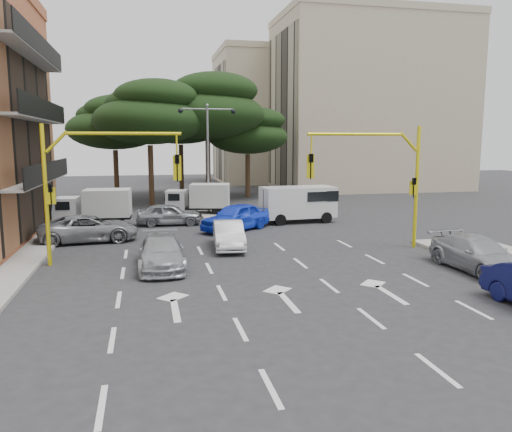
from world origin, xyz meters
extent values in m
plane|color=#28282B|center=(0.00, 0.00, 0.00)|extent=(120.00, 120.00, 0.00)
cube|color=gray|center=(0.00, 16.00, 0.07)|extent=(1.40, 6.00, 0.15)
cube|color=black|center=(-10.44, 8.00, 6.00)|extent=(0.12, 14.72, 11.20)
cube|color=tan|center=(20.00, 32.00, 9.00)|extent=(20.00, 12.00, 18.00)
cube|color=black|center=(9.94, 32.00, 8.50)|extent=(0.12, 11.04, 16.20)
cube|color=tan|center=(20.00, 32.00, 18.35)|extent=(20.15, 12.15, 0.70)
cube|color=tan|center=(13.00, 44.00, 8.00)|extent=(16.00, 12.00, 16.00)
cube|color=black|center=(4.94, 44.00, 7.50)|extent=(0.12, 11.04, 14.20)
cube|color=tan|center=(13.00, 44.00, 16.35)|extent=(16.15, 12.15, 0.70)
cylinder|color=#382616|center=(-4.00, 22.00, 2.48)|extent=(0.44, 0.44, 4.95)
ellipsoid|color=black|center=(-4.00, 22.00, 6.93)|extent=(9.15, 9.15, 3.87)
ellipsoid|color=black|center=(-3.40, 21.60, 8.80)|extent=(6.86, 6.86, 2.86)
ellipsoid|color=black|center=(-4.50, 22.30, 8.25)|extent=(6.07, 6.07, 2.64)
cylinder|color=#382616|center=(1.00, 24.00, 2.70)|extent=(0.44, 0.44, 5.40)
ellipsoid|color=black|center=(1.00, 24.00, 7.56)|extent=(9.98, 9.98, 4.22)
ellipsoid|color=black|center=(1.60, 23.60, 9.60)|extent=(7.49, 7.49, 3.12)
ellipsoid|color=black|center=(0.50, 24.30, 9.00)|extent=(6.62, 6.62, 2.88)
cylinder|color=#382616|center=(-7.00, 26.00, 2.25)|extent=(0.44, 0.44, 4.50)
ellipsoid|color=black|center=(-7.00, 26.00, 6.30)|extent=(8.32, 8.32, 3.52)
ellipsoid|color=black|center=(-6.40, 25.60, 8.00)|extent=(6.24, 6.24, 2.60)
ellipsoid|color=black|center=(-7.50, 26.30, 7.50)|extent=(5.52, 5.52, 2.40)
cylinder|color=#382616|center=(5.00, 26.00, 2.02)|extent=(0.44, 0.44, 4.05)
ellipsoid|color=black|center=(5.00, 26.00, 5.67)|extent=(7.49, 7.49, 3.17)
ellipsoid|color=black|center=(5.60, 25.60, 7.20)|extent=(5.62, 5.62, 2.34)
ellipsoid|color=black|center=(4.50, 26.30, 6.75)|extent=(4.97, 4.97, 2.16)
cylinder|color=#382616|center=(-1.00, 29.00, 2.48)|extent=(0.44, 0.44, 4.95)
ellipsoid|color=black|center=(-1.00, 29.00, 6.93)|extent=(9.15, 9.15, 3.87)
ellipsoid|color=black|center=(-0.40, 28.60, 8.80)|extent=(6.86, 6.86, 2.86)
ellipsoid|color=black|center=(-1.50, 29.30, 8.25)|extent=(6.07, 6.07, 2.64)
cylinder|color=yellow|center=(8.60, 2.00, 3.00)|extent=(0.18, 0.18, 6.00)
cylinder|color=yellow|center=(8.05, 2.00, 5.25)|extent=(0.95, 0.14, 0.95)
cylinder|color=yellow|center=(5.30, 2.00, 5.60)|extent=(4.80, 0.14, 0.14)
cylinder|color=yellow|center=(3.10, 2.00, 5.15)|extent=(0.08, 0.08, 0.90)
imported|color=black|center=(3.10, 2.00, 4.10)|extent=(0.20, 0.24, 1.20)
cube|color=yellow|center=(3.10, 2.08, 4.10)|extent=(0.36, 0.06, 1.10)
imported|color=black|center=(8.38, 1.85, 3.00)|extent=(0.16, 0.20, 1.00)
cube|color=yellow|center=(8.38, 1.95, 3.00)|extent=(0.35, 0.08, 0.70)
cylinder|color=yellow|center=(-8.60, 2.00, 3.00)|extent=(0.18, 0.18, 6.00)
cylinder|color=yellow|center=(-8.05, 2.00, 5.25)|extent=(0.95, 0.14, 0.95)
cylinder|color=yellow|center=(-5.30, 2.00, 5.60)|extent=(4.80, 0.14, 0.14)
cylinder|color=yellow|center=(-3.10, 2.00, 5.15)|extent=(0.08, 0.08, 0.90)
imported|color=black|center=(-3.10, 2.00, 4.10)|extent=(0.20, 0.24, 1.20)
cube|color=yellow|center=(-3.10, 2.08, 4.10)|extent=(0.36, 0.06, 1.10)
imported|color=black|center=(-8.38, 1.85, 3.00)|extent=(0.16, 0.20, 1.00)
cube|color=yellow|center=(-8.38, 1.95, 3.00)|extent=(0.35, 0.08, 0.70)
cylinder|color=slate|center=(0.00, 16.00, 3.90)|extent=(0.16, 0.16, 7.50)
cylinder|color=slate|center=(-0.90, 16.00, 7.55)|extent=(1.80, 0.10, 0.10)
sphere|color=black|center=(-1.90, 16.00, 7.40)|extent=(0.36, 0.36, 0.36)
cylinder|color=slate|center=(0.90, 16.00, 7.55)|extent=(1.80, 0.10, 0.10)
sphere|color=black|center=(1.90, 16.00, 7.40)|extent=(0.36, 0.36, 0.36)
sphere|color=slate|center=(0.00, 16.00, 7.80)|extent=(0.24, 0.24, 0.24)
imported|color=silver|center=(-0.54, 3.74, 0.67)|extent=(1.79, 4.17, 1.34)
imported|color=blue|center=(0.70, 8.63, 0.80)|extent=(4.89, 4.41, 1.61)
imported|color=#A5A7AD|center=(-3.93, 0.54, 0.67)|extent=(1.91, 4.64, 1.34)
imported|color=#929499|center=(-7.48, 7.00, 0.71)|extent=(5.28, 2.81, 1.41)
imported|color=gray|center=(-3.09, 11.42, 0.69)|extent=(4.11, 1.79, 1.38)
imported|color=#9A9CA2|center=(8.70, -2.77, 0.70)|extent=(2.06, 4.85, 1.39)
camera|label=1|loc=(-4.50, -20.27, 5.28)|focal=35.00mm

